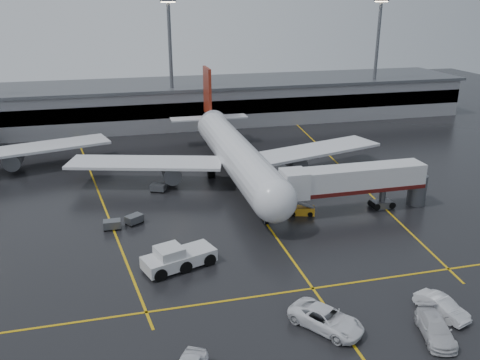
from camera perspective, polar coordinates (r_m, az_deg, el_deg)
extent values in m
plane|color=black|center=(67.60, 1.23, -2.48)|extent=(220.00, 220.00, 0.00)
cube|color=gold|center=(67.59, 1.23, -2.47)|extent=(0.25, 90.00, 0.02)
cube|color=gold|center=(49.04, 8.22, -12.02)|extent=(60.00, 0.25, 0.02)
cube|color=gold|center=(74.84, -15.82, -0.98)|extent=(9.99, 69.35, 0.02)
cube|color=gold|center=(82.46, 11.50, 1.33)|extent=(7.57, 69.64, 0.02)
cube|color=gray|center=(111.62, -5.39, 8.63)|extent=(120.00, 18.00, 8.00)
cube|color=black|center=(103.01, -4.61, 7.98)|extent=(120.00, 0.40, 3.00)
cube|color=#595B60|center=(110.86, -5.46, 10.81)|extent=(122.00, 19.00, 0.60)
cylinder|color=#595B60|center=(103.70, -7.79, 12.43)|extent=(0.70, 0.70, 25.00)
cube|color=#595B60|center=(102.84, -8.14, 19.46)|extent=(3.00, 1.20, 0.50)
cube|color=#FFE5B2|center=(102.85, -8.13, 19.29)|extent=(2.60, 0.90, 0.20)
cylinder|color=#595B60|center=(117.64, 15.10, 12.83)|extent=(0.70, 0.70, 25.00)
cube|color=#595B60|center=(116.88, 15.69, 19.00)|extent=(3.00, 1.20, 0.50)
cube|color=#FFE5B2|center=(116.88, 15.67, 18.85)|extent=(2.60, 0.90, 0.20)
cylinder|color=silver|center=(73.46, -0.41, 2.87)|extent=(5.20, 36.00, 5.20)
sphere|color=silver|center=(57.15, 3.92, -2.30)|extent=(5.20, 5.20, 5.20)
cone|color=silver|center=(93.14, -3.53, 6.91)|extent=(4.94, 8.00, 4.94)
cube|color=maroon|center=(93.12, -3.71, 9.98)|extent=(0.50, 5.50, 8.50)
cube|color=silver|center=(93.09, -3.53, 7.03)|extent=(14.00, 3.00, 0.25)
cube|color=silver|center=(73.77, -10.64, 1.93)|extent=(22.80, 11.83, 0.40)
cube|color=silver|center=(79.46, 8.40, 3.38)|extent=(22.80, 11.83, 0.40)
cylinder|color=#595B60|center=(73.52, -7.80, 0.89)|extent=(2.60, 4.50, 2.60)
cylinder|color=#595B60|center=(77.73, 6.24, 2.02)|extent=(2.60, 4.50, 2.60)
cylinder|color=#595B60|center=(61.03, 2.98, -4.05)|extent=(0.56, 0.56, 2.00)
cylinder|color=#595B60|center=(76.59, -3.27, 1.04)|extent=(0.56, 0.56, 2.00)
cylinder|color=#595B60|center=(77.98, 1.35, 1.42)|extent=(0.56, 0.56, 2.00)
cylinder|color=black|center=(61.26, 2.97, -4.52)|extent=(0.40, 1.10, 1.10)
cylinder|color=black|center=(76.74, -3.26, 0.72)|extent=(1.00, 1.40, 1.40)
cylinder|color=black|center=(78.12, 1.35, 1.11)|extent=(1.00, 1.40, 1.40)
cube|color=silver|center=(86.05, -21.93, 3.41)|extent=(22.80, 11.83, 0.40)
cylinder|color=#595B60|center=(86.05, -24.18, 2.12)|extent=(2.60, 4.50, 2.60)
cube|color=silver|center=(64.97, 12.94, 0.20)|extent=(18.00, 3.20, 3.00)
cube|color=#4B100E|center=(65.41, 12.86, -0.87)|extent=(18.00, 3.30, 0.50)
cube|color=silver|center=(61.78, 6.14, -0.43)|extent=(3.00, 3.40, 3.30)
cylinder|color=#595B60|center=(67.83, 15.78, -1.83)|extent=(0.80, 0.80, 3.00)
cube|color=#595B60|center=(68.21, 15.69, -2.64)|extent=(2.60, 1.60, 0.90)
cylinder|color=#595B60|center=(70.21, 19.37, -1.04)|extent=(2.40, 2.40, 4.00)
cylinder|color=black|center=(67.69, 14.88, -2.74)|extent=(0.90, 1.80, 0.90)
cylinder|color=black|center=(68.75, 16.49, -2.55)|extent=(0.90, 1.80, 0.90)
cube|color=silver|center=(51.95, -6.88, -8.81)|extent=(7.88, 5.15, 1.26)
cube|color=silver|center=(51.06, -7.99, -8.07)|extent=(3.19, 3.19, 1.05)
cube|color=black|center=(51.06, -7.99, -8.07)|extent=(2.87, 2.87, 0.94)
cylinder|color=black|center=(51.16, -9.63, -9.91)|extent=(2.31, 3.41, 1.36)
cylinder|color=black|center=(52.12, -6.87, -9.16)|extent=(2.31, 3.41, 1.36)
cylinder|color=black|center=(53.20, -4.22, -8.42)|extent=(2.31, 3.41, 1.36)
cube|color=orange|center=(64.13, 6.94, -3.44)|extent=(3.50, 2.27, 0.99)
cube|color=#595B60|center=(63.76, 6.98, -2.66)|extent=(3.22, 1.72, 1.13)
cylinder|color=black|center=(64.15, 5.97, -3.61)|extent=(1.06, 1.65, 0.63)
cylinder|color=black|center=(64.30, 7.90, -3.64)|extent=(1.06, 1.65, 0.63)
imported|color=white|center=(43.66, 9.72, -15.21)|extent=(6.02, 6.87, 1.76)
imported|color=silver|center=(45.07, 21.20, -15.34)|extent=(3.58, 5.78, 1.56)
imported|color=silver|center=(47.94, 21.81, -13.11)|extent=(3.11, 5.13, 1.60)
cube|color=#595B60|center=(62.31, -11.85, -4.30)|extent=(2.38, 2.20, 0.90)
cylinder|color=black|center=(61.71, -12.13, -5.06)|extent=(0.40, 0.20, 0.40)
cylinder|color=black|center=(62.57, -10.96, -4.61)|extent=(0.40, 0.20, 0.40)
cylinder|color=black|center=(62.45, -12.69, -4.79)|extent=(0.40, 0.20, 0.40)
cylinder|color=black|center=(63.30, -11.52, -4.35)|extent=(0.40, 0.20, 0.40)
cube|color=#595B60|center=(61.49, -14.25, -4.85)|extent=(2.02, 1.34, 0.90)
cylinder|color=black|center=(61.27, -14.96, -5.49)|extent=(0.40, 0.20, 0.40)
cylinder|color=black|center=(61.21, -13.46, -5.38)|extent=(0.40, 0.20, 0.40)
cylinder|color=black|center=(62.18, -14.95, -5.10)|extent=(0.40, 0.20, 0.40)
cylinder|color=black|center=(62.12, -13.47, -4.99)|extent=(0.40, 0.20, 0.40)
cube|color=#595B60|center=(71.77, -9.24, -0.82)|extent=(2.36, 2.01, 0.90)
cylinder|color=black|center=(71.76, -9.95, -1.27)|extent=(0.40, 0.20, 0.40)
cylinder|color=black|center=(71.24, -8.74, -1.36)|extent=(0.40, 0.20, 0.40)
cylinder|color=black|center=(72.63, -9.68, -0.99)|extent=(0.40, 0.20, 0.40)
cylinder|color=black|center=(72.12, -8.49, -1.07)|extent=(0.40, 0.20, 0.40)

